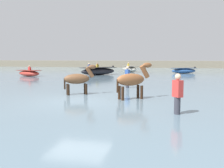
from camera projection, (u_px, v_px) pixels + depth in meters
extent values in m
plane|color=#84755B|center=(79.00, 108.00, 11.17)|extent=(120.00, 120.00, 0.00)
cube|color=slate|center=(120.00, 83.00, 20.90)|extent=(90.00, 90.00, 0.32)
ellipsoid|color=brown|center=(131.00, 80.00, 11.50)|extent=(1.35, 1.16, 0.54)
cylinder|color=black|center=(138.00, 95.00, 11.91)|extent=(0.12, 0.12, 0.91)
cylinder|color=black|center=(142.00, 96.00, 11.62)|extent=(0.12, 0.12, 0.91)
cylinder|color=black|center=(119.00, 96.00, 11.52)|extent=(0.12, 0.12, 0.91)
cylinder|color=black|center=(123.00, 97.00, 11.23)|extent=(0.12, 0.12, 0.91)
cylinder|color=brown|center=(145.00, 72.00, 11.76)|extent=(0.52, 0.46, 0.62)
ellipsoid|color=brown|center=(147.00, 65.00, 11.78)|extent=(0.48, 0.43, 0.23)
cylinder|color=black|center=(118.00, 86.00, 11.26)|extent=(0.09, 0.09, 0.57)
ellipsoid|color=brown|center=(77.00, 79.00, 12.93)|extent=(1.30, 0.99, 0.50)
cylinder|color=black|center=(85.00, 92.00, 13.27)|extent=(0.12, 0.12, 0.85)
cylinder|color=black|center=(86.00, 92.00, 12.99)|extent=(0.12, 0.12, 0.85)
cylinder|color=black|center=(68.00, 92.00, 13.01)|extent=(0.12, 0.12, 0.85)
cylinder|color=black|center=(69.00, 93.00, 12.72)|extent=(0.12, 0.12, 0.85)
cylinder|color=brown|center=(90.00, 72.00, 13.10)|extent=(0.50, 0.40, 0.57)
ellipsoid|color=brown|center=(92.00, 67.00, 13.11)|extent=(0.46, 0.37, 0.21)
cylinder|color=black|center=(65.00, 84.00, 12.77)|extent=(0.08, 0.08, 0.54)
ellipsoid|color=#BC382D|center=(29.00, 73.00, 25.78)|extent=(2.84, 1.86, 0.54)
cube|color=maroon|center=(29.00, 70.00, 25.75)|extent=(2.72, 1.79, 0.04)
cube|color=red|center=(30.00, 69.00, 25.81)|extent=(0.31, 0.26, 0.30)
sphere|color=tan|center=(29.00, 66.00, 25.78)|extent=(0.18, 0.18, 0.18)
ellipsoid|color=#B2AD9E|center=(129.00, 69.00, 33.72)|extent=(2.85, 3.71, 0.71)
cube|color=slate|center=(129.00, 66.00, 33.68)|extent=(2.73, 3.56, 0.04)
cube|color=gold|center=(128.00, 65.00, 33.63)|extent=(0.28, 0.31, 0.30)
sphere|color=tan|center=(128.00, 63.00, 33.61)|extent=(0.18, 0.18, 0.18)
ellipsoid|color=black|center=(98.00, 71.00, 27.54)|extent=(3.69, 4.01, 0.75)
cube|color=black|center=(98.00, 68.00, 27.50)|extent=(3.54, 3.85, 0.04)
cube|color=black|center=(113.00, 66.00, 28.70)|extent=(0.20, 0.20, 0.18)
cube|color=#3356A8|center=(89.00, 66.00, 26.75)|extent=(0.31, 0.31, 0.30)
sphere|color=beige|center=(89.00, 64.00, 26.72)|extent=(0.18, 0.18, 0.18)
cube|color=gold|center=(97.00, 66.00, 27.60)|extent=(0.31, 0.31, 0.30)
sphere|color=#A37556|center=(97.00, 64.00, 27.57)|extent=(0.18, 0.18, 0.18)
ellipsoid|color=#28518E|center=(184.00, 71.00, 30.48)|extent=(3.12, 2.19, 0.56)
cube|color=navy|center=(184.00, 68.00, 30.45)|extent=(3.00, 2.10, 0.04)
cube|color=black|center=(195.00, 67.00, 30.77)|extent=(0.18, 0.20, 0.18)
cylinder|color=#383842|center=(127.00, 86.00, 15.89)|extent=(0.20, 0.20, 0.88)
cube|color=#3356A8|center=(127.00, 74.00, 15.81)|extent=(0.27, 0.36, 0.54)
sphere|color=beige|center=(128.00, 68.00, 15.78)|extent=(0.20, 0.20, 0.20)
cylinder|color=#383842|center=(177.00, 110.00, 8.49)|extent=(0.20, 0.20, 0.88)
cube|color=red|center=(178.00, 89.00, 8.42)|extent=(0.35, 0.38, 0.54)
sphere|color=beige|center=(178.00, 77.00, 8.38)|extent=(0.20, 0.20, 0.20)
cube|color=gray|center=(146.00, 65.00, 48.38)|extent=(80.00, 2.40, 1.54)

